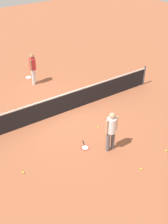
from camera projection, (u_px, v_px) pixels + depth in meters
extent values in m
plane|color=#9E5638|center=(62.00, 113.00, 12.64)|extent=(40.00, 40.00, 0.00)
cylinder|color=#4C4C51|center=(144.00, 75.00, 14.59)|extent=(0.09, 0.09, 1.07)
cube|color=black|center=(62.00, 105.00, 12.38)|extent=(10.00, 0.02, 0.91)
cube|color=white|center=(61.00, 95.00, 12.11)|extent=(10.00, 0.04, 0.06)
cylinder|color=#595960|center=(113.00, 140.00, 10.43)|extent=(0.14, 0.14, 0.85)
cylinder|color=#595960|center=(108.00, 142.00, 10.33)|extent=(0.14, 0.14, 0.85)
cylinder|color=white|center=(112.00, 125.00, 9.96)|extent=(0.34, 0.34, 0.62)
cylinder|color=tan|center=(116.00, 123.00, 10.05)|extent=(0.09, 0.09, 0.58)
cylinder|color=tan|center=(107.00, 127.00, 9.86)|extent=(0.09, 0.09, 0.58)
sphere|color=tan|center=(112.00, 116.00, 9.72)|extent=(0.23, 0.23, 0.23)
cylinder|color=white|center=(35.00, 76.00, 14.80)|extent=(0.20, 0.20, 0.85)
cylinder|color=white|center=(33.00, 77.00, 14.62)|extent=(0.20, 0.20, 0.85)
cylinder|color=red|center=(32.00, 64.00, 14.29)|extent=(0.48, 0.48, 0.62)
cylinder|color=#9E704C|center=(34.00, 62.00, 14.46)|extent=(0.13, 0.13, 0.58)
cylinder|color=#9E704C|center=(31.00, 65.00, 14.11)|extent=(0.13, 0.13, 0.58)
sphere|color=#9E704C|center=(32.00, 56.00, 14.05)|extent=(0.33, 0.33, 0.23)
torus|color=red|center=(85.00, 148.00, 10.68)|extent=(0.40, 0.40, 0.02)
cylinder|color=silver|center=(85.00, 148.00, 10.68)|extent=(0.34, 0.34, 0.00)
cylinder|color=black|center=(83.00, 143.00, 10.90)|extent=(0.13, 0.27, 0.03)
torus|color=white|center=(29.00, 77.00, 15.52)|extent=(0.33, 0.33, 0.02)
cylinder|color=silver|center=(29.00, 77.00, 15.52)|extent=(0.28, 0.28, 0.00)
cylinder|color=black|center=(33.00, 76.00, 15.66)|extent=(0.28, 0.05, 0.03)
sphere|color=#C6E033|center=(141.00, 169.00, 9.73)|extent=(0.07, 0.07, 0.07)
sphere|color=#C6E033|center=(23.00, 172.00, 9.59)|extent=(0.07, 0.07, 0.07)
sphere|color=#C6E033|center=(166.00, 151.00, 10.51)|extent=(0.07, 0.07, 0.07)
sphere|color=#C6E033|center=(98.00, 127.00, 11.70)|extent=(0.07, 0.07, 0.07)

